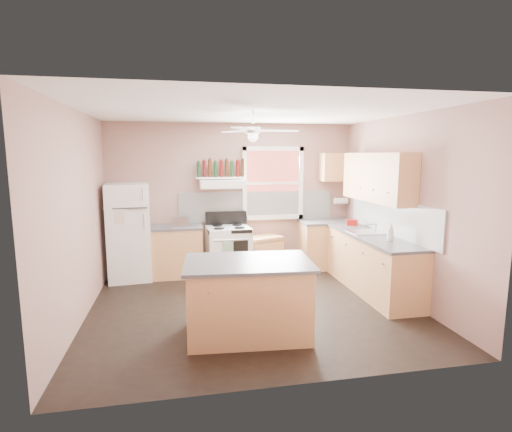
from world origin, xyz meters
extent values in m
plane|color=black|center=(0.00, 0.00, 0.00)|extent=(4.50, 4.50, 0.00)
plane|color=white|center=(0.00, 0.00, 2.70)|extent=(4.50, 4.50, 0.00)
cube|color=#936D62|center=(0.00, 2.02, 1.35)|extent=(4.50, 0.05, 2.70)
cube|color=#936D62|center=(2.27, 0.00, 1.35)|extent=(0.05, 4.00, 2.70)
cube|color=#936D62|center=(-2.27, 0.00, 1.35)|extent=(0.05, 4.00, 2.70)
cube|color=white|center=(0.45, 1.99, 1.18)|extent=(2.90, 0.03, 0.55)
cube|color=white|center=(2.23, 0.30, 1.18)|extent=(0.03, 2.60, 0.55)
cube|color=maroon|center=(0.75, 1.98, 1.60)|extent=(1.00, 0.02, 1.20)
cube|color=white|center=(0.75, 1.96, 1.60)|extent=(1.16, 0.07, 1.36)
cube|color=white|center=(-1.85, 1.66, 0.83)|extent=(0.76, 0.74, 1.65)
cube|color=tan|center=(-1.06, 1.70, 0.43)|extent=(0.90, 0.60, 0.86)
cube|color=#47474A|center=(-1.06, 1.70, 0.88)|extent=(0.92, 0.62, 0.04)
cube|color=silver|center=(-0.97, 1.58, 0.99)|extent=(0.30, 0.19, 0.18)
cube|color=white|center=(-0.14, 1.62, 0.43)|extent=(0.79, 0.68, 0.86)
cube|color=white|center=(-0.23, 1.75, 1.62)|extent=(0.78, 0.50, 0.14)
cube|color=white|center=(-0.23, 1.87, 1.72)|extent=(0.90, 0.26, 0.03)
cube|color=tan|center=(0.51, 1.73, 0.32)|extent=(0.76, 0.65, 0.65)
cube|color=tan|center=(1.75, 1.70, 0.43)|extent=(1.00, 0.60, 0.86)
cube|color=tan|center=(1.95, 0.30, 0.43)|extent=(0.60, 2.20, 0.86)
cube|color=#47474A|center=(1.75, 1.70, 0.88)|extent=(1.02, 0.62, 0.04)
cube|color=#47474A|center=(1.94, 0.30, 0.88)|extent=(0.62, 2.22, 0.04)
cube|color=silver|center=(1.94, 0.50, 0.90)|extent=(0.55, 0.45, 0.03)
cylinder|color=silver|center=(2.10, 0.50, 0.97)|extent=(0.03, 0.03, 0.14)
cube|color=tan|center=(2.08, 0.50, 1.78)|extent=(0.33, 1.80, 0.76)
cube|color=tan|center=(1.95, 1.83, 1.90)|extent=(0.60, 0.33, 0.52)
cylinder|color=white|center=(2.07, 1.86, 1.25)|extent=(0.26, 0.12, 0.12)
cube|color=tan|center=(-0.22, -0.86, 0.43)|extent=(1.46, 0.99, 0.86)
cube|color=#47474A|center=(-0.22, -0.86, 0.88)|extent=(1.55, 1.08, 0.04)
cylinder|color=white|center=(0.00, 0.00, 2.45)|extent=(0.20, 0.20, 0.08)
imported|color=silver|center=(1.99, -0.15, 1.03)|extent=(0.14, 0.14, 0.26)
cube|color=#B0150F|center=(2.00, 1.16, 0.95)|extent=(0.21, 0.17, 0.10)
cylinder|color=#143819|center=(-0.63, 1.87, 1.87)|extent=(0.06, 0.06, 0.27)
cylinder|color=#590F0F|center=(-0.53, 1.87, 1.88)|extent=(0.06, 0.06, 0.29)
cylinder|color=#3F230F|center=(-0.43, 1.87, 1.89)|extent=(0.06, 0.06, 0.31)
cylinder|color=#143819|center=(-0.33, 1.87, 1.87)|extent=(0.06, 0.06, 0.27)
cylinder|color=#590F0F|center=(-0.23, 1.87, 1.88)|extent=(0.06, 0.06, 0.29)
cylinder|color=#3F230F|center=(-0.13, 1.87, 1.89)|extent=(0.06, 0.06, 0.31)
cylinder|color=#143819|center=(-0.03, 1.87, 1.87)|extent=(0.06, 0.06, 0.27)
cylinder|color=#590F0F|center=(0.07, 1.87, 1.88)|extent=(0.06, 0.06, 0.29)
cylinder|color=#3F230F|center=(0.17, 1.87, 1.89)|extent=(0.06, 0.06, 0.31)
camera|label=1|loc=(-1.00, -5.31, 2.13)|focal=28.00mm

